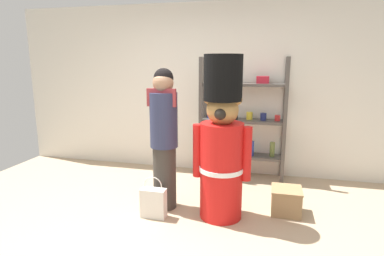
{
  "coord_description": "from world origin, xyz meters",
  "views": [
    {
      "loc": [
        0.95,
        -2.75,
        1.73
      ],
      "look_at": [
        0.11,
        0.64,
        1.0
      ],
      "focal_mm": 29.94,
      "sensor_mm": 36.0,
      "label": 1
    }
  ],
  "objects_px": {
    "merchandise_shelf": "(243,119)",
    "teddy_bear_guard": "(222,145)",
    "person_shopper": "(164,135)",
    "shopping_bag": "(153,202)",
    "display_crate": "(286,201)"
  },
  "relations": [
    {
      "from": "teddy_bear_guard",
      "to": "shopping_bag",
      "type": "bearing_deg",
      "value": -164.69
    },
    {
      "from": "merchandise_shelf",
      "to": "teddy_bear_guard",
      "type": "height_order",
      "value": "teddy_bear_guard"
    },
    {
      "from": "merchandise_shelf",
      "to": "shopping_bag",
      "type": "distance_m",
      "value": 1.92
    },
    {
      "from": "person_shopper",
      "to": "teddy_bear_guard",
      "type": "bearing_deg",
      "value": -6.56
    },
    {
      "from": "merchandise_shelf",
      "to": "display_crate",
      "type": "distance_m",
      "value": 1.48
    },
    {
      "from": "person_shopper",
      "to": "shopping_bag",
      "type": "distance_m",
      "value": 0.77
    },
    {
      "from": "merchandise_shelf",
      "to": "shopping_bag",
      "type": "xyz_separation_m",
      "value": [
        -0.83,
        -1.58,
        -0.71
      ]
    },
    {
      "from": "merchandise_shelf",
      "to": "teddy_bear_guard",
      "type": "bearing_deg",
      "value": -94.12
    },
    {
      "from": "shopping_bag",
      "to": "teddy_bear_guard",
      "type": "bearing_deg",
      "value": 15.31
    },
    {
      "from": "merchandise_shelf",
      "to": "teddy_bear_guard",
      "type": "xyz_separation_m",
      "value": [
        -0.1,
        -1.38,
        -0.05
      ]
    },
    {
      "from": "teddy_bear_guard",
      "to": "person_shopper",
      "type": "bearing_deg",
      "value": 173.44
    },
    {
      "from": "merchandise_shelf",
      "to": "person_shopper",
      "type": "relative_size",
      "value": 1.08
    },
    {
      "from": "teddy_bear_guard",
      "to": "display_crate",
      "type": "relative_size",
      "value": 5.23
    },
    {
      "from": "merchandise_shelf",
      "to": "teddy_bear_guard",
      "type": "distance_m",
      "value": 1.39
    },
    {
      "from": "person_shopper",
      "to": "display_crate",
      "type": "xyz_separation_m",
      "value": [
        1.41,
        0.18,
        -0.74
      ]
    }
  ]
}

